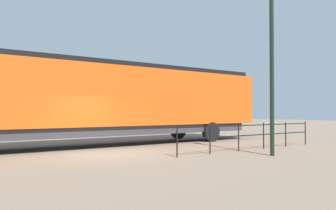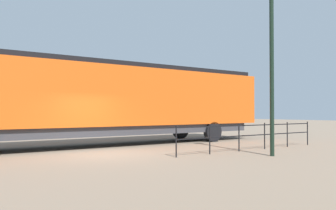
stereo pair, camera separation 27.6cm
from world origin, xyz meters
name	(u,v)px [view 1 (the left image)]	position (x,y,z in m)	size (l,w,h in m)	color
ground_plane	(105,155)	(0.00, 0.00, 0.00)	(120.00, 120.00, 0.00)	#84705B
locomotive	(112,99)	(-3.33, 2.13, 2.29)	(3.19, 18.55, 4.06)	#D15114
lamp_post	(272,38)	(4.21, 4.85, 4.47)	(0.46, 0.46, 6.82)	black
platform_fence	(251,133)	(2.38, 5.86, 0.75)	(0.05, 8.39, 1.18)	black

